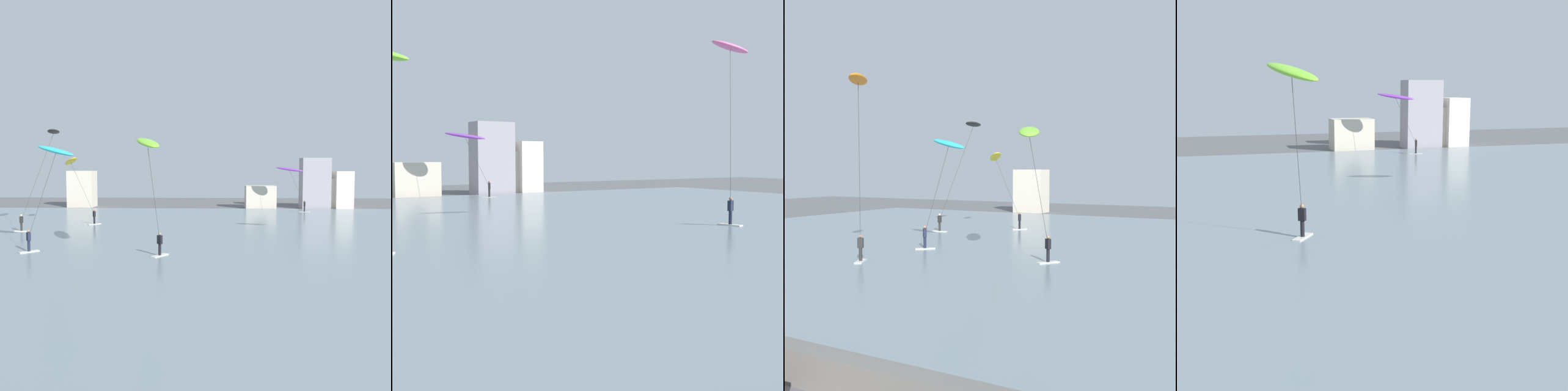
% 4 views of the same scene
% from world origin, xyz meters
% --- Properties ---
extents(water_bay, '(84.00, 52.00, 0.10)m').
position_xyz_m(water_bay, '(0.00, 30.23, 0.05)').
color(water_bay, gray).
rests_on(water_bay, ground).
extents(far_shore_buildings, '(44.78, 4.62, 7.87)m').
position_xyz_m(far_shore_buildings, '(8.24, 58.52, 2.90)').
color(far_shore_buildings, beige).
rests_on(far_shore_buildings, ground).
extents(kitesurfer_purple, '(4.71, 3.15, 6.49)m').
position_xyz_m(kitesurfer_purple, '(11.27, 52.72, 5.77)').
color(kitesurfer_purple, silver).
rests_on(kitesurfer_purple, water_bay).
extents(kitesurfer_lime, '(2.54, 4.23, 8.28)m').
position_xyz_m(kitesurfer_lime, '(-4.19, 21.34, 7.29)').
color(kitesurfer_lime, silver).
rests_on(kitesurfer_lime, water_bay).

